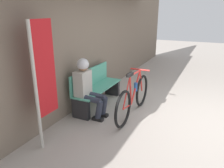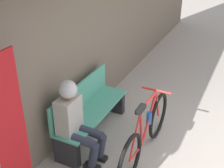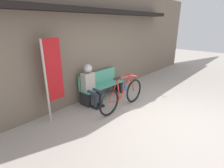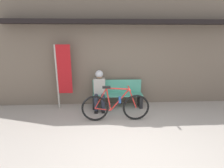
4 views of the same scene
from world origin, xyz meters
name	(u,v)px [view 2 (image 2 of 4)]	position (x,y,z in m)	size (l,w,h in m)	color
storefront_wall	(69,21)	(0.00, 2.62, 1.66)	(12.00, 0.56, 3.20)	#756656
park_bench_near	(90,112)	(-0.09, 2.30, 0.38)	(1.50, 0.42, 0.82)	#51A88E
bicycle	(145,134)	(-0.22, 1.39, 0.38)	(1.74, 0.40, 0.93)	black
person_seated	(75,117)	(-0.63, 2.20, 0.66)	(0.34, 0.60, 1.16)	#2D3342
banner_pole	(5,133)	(-1.70, 2.27, 1.12)	(0.45, 0.05, 1.89)	#B7B2A8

